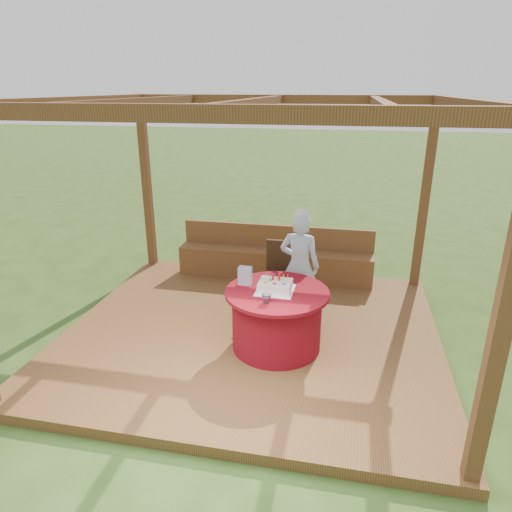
{
  "coord_description": "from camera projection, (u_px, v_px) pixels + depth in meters",
  "views": [
    {
      "loc": [
        1.06,
        -4.87,
        2.94
      ],
      "look_at": [
        0.0,
        0.25,
        1.0
      ],
      "focal_mm": 32.0,
      "sensor_mm": 36.0,
      "label": 1
    }
  ],
  "objects": [
    {
      "name": "elderly_woman",
      "position": [
        299.0,
        264.0,
        5.76
      ],
      "size": [
        0.55,
        0.4,
        1.44
      ],
      "color": "#99C0E4",
      "rests_on": "deck"
    },
    {
      "name": "birthday_cake",
      "position": [
        275.0,
        286.0,
        5.04
      ],
      "size": [
        0.41,
        0.41,
        0.18
      ],
      "color": "white",
      "rests_on": "table"
    },
    {
      "name": "drinking_glass",
      "position": [
        267.0,
        298.0,
        4.76
      ],
      "size": [
        0.13,
        0.13,
        0.09
      ],
      "primitive_type": "imported",
      "rotation": [
        0.0,
        0.0,
        0.37
      ],
      "color": "white",
      "rests_on": "table"
    },
    {
      "name": "ground",
      "position": [
        252.0,
        338.0,
        5.7
      ],
      "size": [
        60.0,
        60.0,
        0.0
      ],
      "primitive_type": "plane",
      "color": "#2D4C19",
      "rests_on": "ground"
    },
    {
      "name": "gift_bag",
      "position": [
        245.0,
        276.0,
        5.18
      ],
      "size": [
        0.15,
        0.1,
        0.21
      ],
      "primitive_type": "cube",
      "rotation": [
        0.0,
        0.0,
        -0.04
      ],
      "color": "#C680AB",
      "rests_on": "table"
    },
    {
      "name": "table",
      "position": [
        277.0,
        319.0,
        5.16
      ],
      "size": [
        1.16,
        1.16,
        0.7
      ],
      "color": "maroon",
      "rests_on": "deck"
    },
    {
      "name": "deck",
      "position": [
        252.0,
        333.0,
        5.68
      ],
      "size": [
        4.5,
        4.0,
        0.12
      ],
      "primitive_type": "cube",
      "color": "brown",
      "rests_on": "ground"
    },
    {
      "name": "chair",
      "position": [
        282.0,
        272.0,
        6.06
      ],
      "size": [
        0.47,
        0.47,
        0.91
      ],
      "color": "#372211",
      "rests_on": "deck"
    },
    {
      "name": "bench",
      "position": [
        275.0,
        261.0,
        7.14
      ],
      "size": [
        3.0,
        0.42,
        0.8
      ],
      "color": "brown",
      "rests_on": "deck"
    },
    {
      "name": "pergola",
      "position": [
        251.0,
        140.0,
        4.86
      ],
      "size": [
        4.5,
        4.0,
        2.72
      ],
      "color": "brown",
      "rests_on": "deck"
    }
  ]
}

